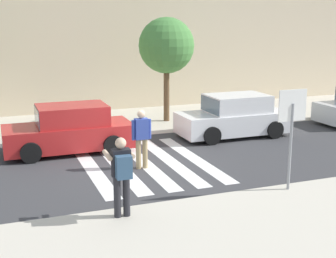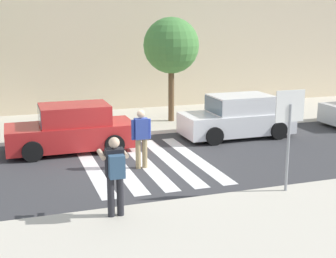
# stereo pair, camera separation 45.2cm
# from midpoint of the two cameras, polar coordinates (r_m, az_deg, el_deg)

# --- Properties ---
(ground_plane) EXTENTS (120.00, 120.00, 0.00)m
(ground_plane) POSITION_cam_midpoint_polar(r_m,az_deg,el_deg) (14.00, -1.67, -4.40)
(ground_plane) COLOR #38383A
(sidewalk_far) EXTENTS (60.00, 4.80, 0.14)m
(sidewalk_far) POSITION_cam_midpoint_polar(r_m,az_deg,el_deg) (19.61, -6.85, 0.81)
(sidewalk_far) COLOR beige
(sidewalk_far) RESTS_ON ground
(building_facade_far) EXTENTS (56.00, 4.00, 7.26)m
(building_facade_far) POSITION_cam_midpoint_polar(r_m,az_deg,el_deg) (23.50, -9.39, 11.50)
(building_facade_far) COLOR beige
(building_facade_far) RESTS_ON ground
(crosswalk_stripe_0) EXTENTS (0.44, 5.20, 0.01)m
(crosswalk_stripe_0) POSITION_cam_midpoint_polar(r_m,az_deg,el_deg) (13.82, -8.29, -4.74)
(crosswalk_stripe_0) COLOR silver
(crosswalk_stripe_0) RESTS_ON ground
(crosswalk_stripe_1) EXTENTS (0.44, 5.20, 0.01)m
(crosswalk_stripe_1) POSITION_cam_midpoint_polar(r_m,az_deg,el_deg) (13.98, -5.06, -4.45)
(crosswalk_stripe_1) COLOR silver
(crosswalk_stripe_1) RESTS_ON ground
(crosswalk_stripe_2) EXTENTS (0.44, 5.20, 0.01)m
(crosswalk_stripe_2) POSITION_cam_midpoint_polar(r_m,az_deg,el_deg) (14.18, -1.91, -4.15)
(crosswalk_stripe_2) COLOR silver
(crosswalk_stripe_2) RESTS_ON ground
(crosswalk_stripe_3) EXTENTS (0.44, 5.20, 0.01)m
(crosswalk_stripe_3) POSITION_cam_midpoint_polar(r_m,az_deg,el_deg) (14.42, 1.14, -3.85)
(crosswalk_stripe_3) COLOR silver
(crosswalk_stripe_3) RESTS_ON ground
(crosswalk_stripe_4) EXTENTS (0.44, 5.20, 0.01)m
(crosswalk_stripe_4) POSITION_cam_midpoint_polar(r_m,az_deg,el_deg) (14.70, 4.08, -3.55)
(crosswalk_stripe_4) COLOR silver
(crosswalk_stripe_4) RESTS_ON ground
(stop_sign) EXTENTS (0.76, 0.08, 2.48)m
(stop_sign) POSITION_cam_midpoint_polar(r_m,az_deg,el_deg) (11.49, 15.67, 1.25)
(stop_sign) COLOR gray
(stop_sign) RESTS_ON sidewalk_near
(photographer_with_backpack) EXTENTS (0.59, 0.85, 1.72)m
(photographer_with_backpack) POSITION_cam_midpoint_polar(r_m,az_deg,el_deg) (9.80, -5.15, -5.01)
(photographer_with_backpack) COLOR #232328
(photographer_with_backpack) RESTS_ON sidewalk_near
(pedestrian_crossing) EXTENTS (0.58, 0.25, 1.72)m
(pedestrian_crossing) POSITION_cam_midpoint_polar(r_m,az_deg,el_deg) (13.45, -2.32, -0.81)
(pedestrian_crossing) COLOR tan
(pedestrian_crossing) RESTS_ON ground
(parked_car_red) EXTENTS (4.10, 1.92, 1.55)m
(parked_car_red) POSITION_cam_midpoint_polar(r_m,az_deg,el_deg) (15.59, -10.84, -0.05)
(parked_car_red) COLOR red
(parked_car_red) RESTS_ON ground
(parked_car_white) EXTENTS (4.10, 1.92, 1.55)m
(parked_car_white) POSITION_cam_midpoint_polar(r_m,az_deg,el_deg) (17.44, 9.22, 1.40)
(parked_car_white) COLOR white
(parked_car_white) RESTS_ON ground
(street_tree_center) EXTENTS (2.25, 2.25, 4.22)m
(street_tree_center) POSITION_cam_midpoint_polar(r_m,az_deg,el_deg) (19.07, 1.09, 10.09)
(street_tree_center) COLOR brown
(street_tree_center) RESTS_ON sidewalk_far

